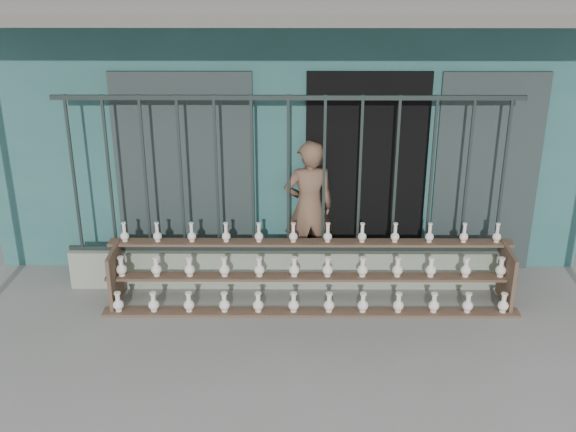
{
  "coord_description": "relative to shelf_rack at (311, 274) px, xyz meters",
  "views": [
    {
      "loc": [
        0.03,
        -6.14,
        3.99
      ],
      "look_at": [
        0.0,
        1.0,
        1.0
      ],
      "focal_mm": 45.0,
      "sensor_mm": 36.0,
      "label": 1
    }
  ],
  "objects": [
    {
      "name": "elderly_woman",
      "position": [
        -0.01,
        0.8,
        0.46
      ],
      "size": [
        0.65,
        0.48,
        1.64
      ],
      "primitive_type": "imported",
      "rotation": [
        0.0,
        0.0,
        3.31
      ],
      "color": "brown",
      "rests_on": "ground"
    },
    {
      "name": "shelf_rack",
      "position": [
        0.0,
        0.0,
        0.0
      ],
      "size": [
        4.5,
        0.68,
        0.85
      ],
      "color": "brown",
      "rests_on": "ground"
    },
    {
      "name": "ground",
      "position": [
        -0.25,
        -0.89,
        -0.36
      ],
      "size": [
        60.0,
        60.0,
        0.0
      ],
      "primitive_type": "plane",
      "color": "slate"
    },
    {
      "name": "parapet_wall",
      "position": [
        -0.25,
        0.41,
        -0.14
      ],
      "size": [
        5.0,
        0.2,
        0.45
      ],
      "primitive_type": "cube",
      "color": "gray",
      "rests_on": "ground"
    },
    {
      "name": "workshop_building",
      "position": [
        -0.24,
        3.34,
        1.26
      ],
      "size": [
        7.4,
        6.6,
        3.21
      ],
      "color": "#2A5A58",
      "rests_on": "ground"
    },
    {
      "name": "security_fence",
      "position": [
        -0.25,
        0.41,
        0.99
      ],
      "size": [
        5.0,
        0.04,
        1.8
      ],
      "color": "#283330",
      "rests_on": "parapet_wall"
    }
  ]
}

